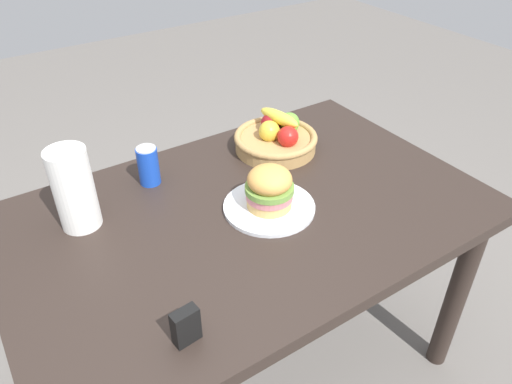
{
  "coord_description": "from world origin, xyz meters",
  "views": [
    {
      "loc": [
        -0.61,
        -0.97,
        1.63
      ],
      "look_at": [
        0.02,
        -0.01,
        0.81
      ],
      "focal_mm": 34.48,
      "sensor_mm": 36.0,
      "label": 1
    }
  ],
  "objects_px": {
    "soda_can": "(148,166)",
    "napkin_holder": "(186,326)",
    "plate": "(269,207)",
    "sandwich": "(270,188)",
    "paper_towel_roll": "(74,189)",
    "fruit_basket": "(276,138)"
  },
  "relations": [
    {
      "from": "soda_can",
      "to": "napkin_holder",
      "type": "bearing_deg",
      "value": -106.41
    },
    {
      "from": "plate",
      "to": "sandwich",
      "type": "relative_size",
      "value": 1.9
    },
    {
      "from": "plate",
      "to": "paper_towel_roll",
      "type": "distance_m",
      "value": 0.55
    },
    {
      "from": "plate",
      "to": "sandwich",
      "type": "distance_m",
      "value": 0.07
    },
    {
      "from": "soda_can",
      "to": "plate",
      "type": "bearing_deg",
      "value": -53.57
    },
    {
      "from": "soda_can",
      "to": "fruit_basket",
      "type": "relative_size",
      "value": 0.43
    },
    {
      "from": "plate",
      "to": "napkin_holder",
      "type": "relative_size",
      "value": 3.01
    },
    {
      "from": "soda_can",
      "to": "fruit_basket",
      "type": "xyz_separation_m",
      "value": [
        0.45,
        -0.05,
        -0.02
      ]
    },
    {
      "from": "sandwich",
      "to": "fruit_basket",
      "type": "height_order",
      "value": "sandwich"
    },
    {
      "from": "fruit_basket",
      "to": "paper_towel_roll",
      "type": "xyz_separation_m",
      "value": [
        -0.7,
        -0.04,
        0.07
      ]
    },
    {
      "from": "paper_towel_roll",
      "to": "napkin_holder",
      "type": "bearing_deg",
      "value": -82.77
    },
    {
      "from": "paper_towel_roll",
      "to": "napkin_holder",
      "type": "relative_size",
      "value": 2.67
    },
    {
      "from": "soda_can",
      "to": "paper_towel_roll",
      "type": "bearing_deg",
      "value": -160.28
    },
    {
      "from": "paper_towel_roll",
      "to": "sandwich",
      "type": "bearing_deg",
      "value": -25.75
    },
    {
      "from": "fruit_basket",
      "to": "paper_towel_roll",
      "type": "relative_size",
      "value": 1.21
    },
    {
      "from": "soda_can",
      "to": "napkin_holder",
      "type": "xyz_separation_m",
      "value": [
        -0.18,
        -0.61,
        -0.02
      ]
    },
    {
      "from": "paper_towel_roll",
      "to": "fruit_basket",
      "type": "bearing_deg",
      "value": 3.13
    },
    {
      "from": "soda_can",
      "to": "sandwich",
      "type": "bearing_deg",
      "value": -53.57
    },
    {
      "from": "napkin_holder",
      "to": "sandwich",
      "type": "bearing_deg",
      "value": 29.07
    },
    {
      "from": "sandwich",
      "to": "paper_towel_roll",
      "type": "xyz_separation_m",
      "value": [
        -0.48,
        0.23,
        0.04
      ]
    },
    {
      "from": "napkin_holder",
      "to": "fruit_basket",
      "type": "bearing_deg",
      "value": 35.75
    },
    {
      "from": "fruit_basket",
      "to": "napkin_holder",
      "type": "height_order",
      "value": "fruit_basket"
    }
  ]
}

